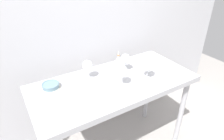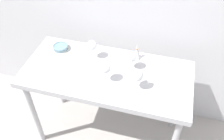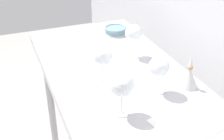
{
  "view_description": "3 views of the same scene",
  "coord_description": "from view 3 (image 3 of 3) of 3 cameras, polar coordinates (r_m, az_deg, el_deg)",
  "views": [
    {
      "loc": [
        -0.74,
        -1.2,
        1.8
      ],
      "look_at": [
        -0.01,
        0.01,
        1.0
      ],
      "focal_mm": 31.55,
      "sensor_mm": 36.0,
      "label": 1
    },
    {
      "loc": [
        0.43,
        -1.39,
        2.3
      ],
      "look_at": [
        0.05,
        -0.02,
        0.95
      ],
      "focal_mm": 39.18,
      "sensor_mm": 36.0,
      "label": 2
    },
    {
      "loc": [
        1.13,
        -0.5,
        1.63
      ],
      "look_at": [
        -0.01,
        -0.04,
        0.93
      ],
      "focal_mm": 48.07,
      "sensor_mm": 36.0,
      "label": 3
    }
  ],
  "objects": [
    {
      "name": "tasting_sheet_lower",
      "position": [
        1.17,
        13.93,
        -9.91
      ],
      "size": [
        0.24,
        0.26,
        0.0
      ],
      "primitive_type": "cube",
      "rotation": [
        0.0,
        0.0,
        0.2
      ],
      "color": "white",
      "rests_on": "steel_counter"
    },
    {
      "name": "decanter_funnel",
      "position": [
        1.37,
        14.42,
        -1.35
      ],
      "size": [
        0.09,
        0.09,
        0.15
      ],
      "color": "silver",
      "rests_on": "steel_counter"
    },
    {
      "name": "tasting_sheet_upper",
      "position": [
        1.72,
        -3.84,
        4.41
      ],
      "size": [
        0.25,
        0.31,
        0.0
      ],
      "primitive_type": "cube",
      "rotation": [
        0.0,
        0.0,
        0.39
      ],
      "color": "white",
      "rests_on": "steel_counter"
    },
    {
      "name": "steel_counter",
      "position": [
        1.49,
        1.48,
        -4.59
      ],
      "size": [
        1.4,
        0.65,
        0.9
      ],
      "color": "#ADADB2",
      "rests_on": "ground_plane"
    },
    {
      "name": "tasting_bowl",
      "position": [
        1.88,
        0.66,
        7.59
      ],
      "size": [
        0.15,
        0.15,
        0.04
      ],
      "color": "beige",
      "rests_on": "steel_counter"
    },
    {
      "name": "wine_glass_near_center",
      "position": [
        1.32,
        -1.76,
        2.59
      ],
      "size": [
        0.09,
        0.09,
        0.18
      ],
      "color": "white",
      "rests_on": "steel_counter"
    },
    {
      "name": "wine_glass_far_right",
      "position": [
        1.27,
        8.99,
        0.46
      ],
      "size": [
        0.09,
        0.09,
        0.17
      ],
      "color": "white",
      "rests_on": "steel_counter"
    },
    {
      "name": "wine_glass_near_right",
      "position": [
        1.12,
        1.9,
        -2.9
      ],
      "size": [
        0.1,
        0.1,
        0.18
      ],
      "color": "white",
      "rests_on": "steel_counter"
    },
    {
      "name": "wine_glass_far_left",
      "position": [
        1.57,
        4.11,
        6.93
      ],
      "size": [
        0.09,
        0.09,
        0.18
      ],
      "color": "white",
      "rests_on": "steel_counter"
    }
  ]
}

